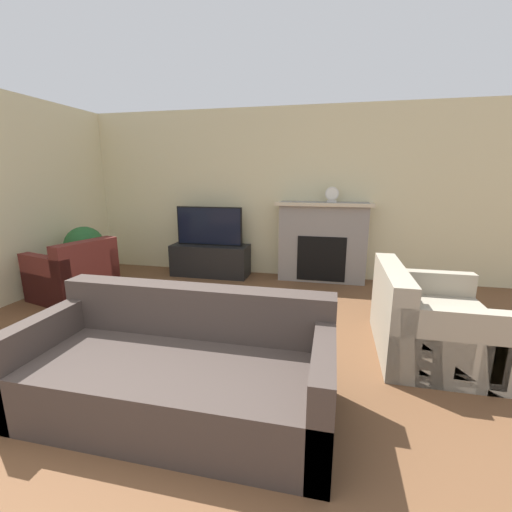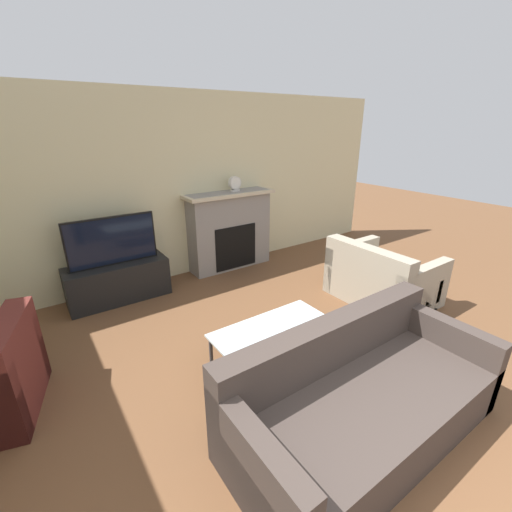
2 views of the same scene
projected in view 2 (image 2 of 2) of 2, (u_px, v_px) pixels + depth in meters
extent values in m
cube|color=beige|center=(154.00, 191.00, 4.86)|extent=(8.69, 0.06, 2.70)
cube|color=gray|center=(230.00, 231.00, 5.55)|extent=(1.35, 0.36, 1.25)
cube|color=black|center=(236.00, 247.00, 5.49)|extent=(0.74, 0.01, 0.70)
cube|color=beige|center=(230.00, 194.00, 5.31)|extent=(1.47, 0.42, 0.05)
cube|color=black|center=(118.00, 281.00, 4.60)|extent=(1.29, 0.47, 0.52)
cube|color=black|center=(112.00, 241.00, 4.39)|extent=(1.11, 0.05, 0.63)
cube|color=black|center=(112.00, 241.00, 4.37)|extent=(1.07, 0.01, 0.59)
cube|color=#3D332D|center=(365.00, 412.00, 2.58)|extent=(2.16, 0.97, 0.42)
cube|color=#3D332D|center=(332.00, 341.00, 2.73)|extent=(2.16, 0.20, 0.40)
cube|color=#3D332D|center=(255.00, 473.00, 2.00)|extent=(0.14, 0.97, 0.66)
cube|color=#3D332D|center=(439.00, 351.00, 3.08)|extent=(0.14, 0.97, 0.66)
cube|color=#9E937F|center=(383.00, 284.00, 4.65)|extent=(1.00, 1.24, 0.42)
cube|color=#9E937F|center=(367.00, 262.00, 4.29)|extent=(0.20, 1.24, 0.40)
cube|color=#9E937F|center=(423.00, 291.00, 4.18)|extent=(1.00, 0.14, 0.66)
cube|color=#9E937F|center=(352.00, 263.00, 5.02)|extent=(1.00, 0.14, 0.66)
cube|color=#5B231E|center=(10.00, 345.00, 2.69)|extent=(0.42, 0.89, 0.40)
cylinder|color=#333338|center=(238.00, 383.00, 2.90)|extent=(0.04, 0.04, 0.38)
cylinder|color=#333338|center=(330.00, 339.00, 3.49)|extent=(0.04, 0.04, 0.38)
cylinder|color=#333338|center=(211.00, 354.00, 3.27)|extent=(0.04, 0.04, 0.38)
cylinder|color=#333338|center=(299.00, 319.00, 3.86)|extent=(0.04, 0.04, 0.38)
cube|color=silver|center=(273.00, 329.00, 3.31)|extent=(1.19, 0.56, 0.02)
cube|color=beige|center=(235.00, 190.00, 5.38)|extent=(0.14, 0.07, 0.03)
cylinder|color=beige|center=(235.00, 183.00, 5.33)|extent=(0.20, 0.07, 0.20)
cylinder|color=white|center=(236.00, 183.00, 5.31)|extent=(0.17, 0.00, 0.17)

